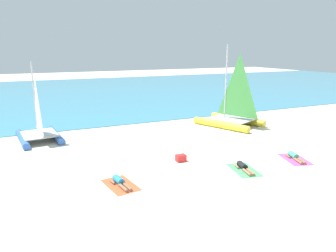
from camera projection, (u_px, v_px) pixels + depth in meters
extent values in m
plane|color=beige|center=(140.00, 127.00, 23.57)|extent=(120.00, 120.00, 0.00)
cube|color=teal|center=(88.00, 92.00, 42.12)|extent=(120.00, 40.00, 0.05)
cylinder|color=yellow|center=(220.00, 125.00, 23.13)|extent=(2.30, 4.43, 0.53)
cylinder|color=yellow|center=(237.00, 119.00, 24.86)|extent=(2.30, 4.43, 0.53)
cube|color=silver|center=(232.00, 119.00, 23.78)|extent=(3.38, 3.66, 0.07)
cylinder|color=silver|center=(226.00, 82.00, 23.56)|extent=(0.11, 0.11, 5.48)
pyramid|color=#4CA54C|center=(239.00, 85.00, 22.89)|extent=(1.01, 2.24, 4.60)
cylinder|color=blue|center=(22.00, 139.00, 19.58)|extent=(0.86, 3.81, 0.43)
cylinder|color=blue|center=(55.00, 135.00, 20.57)|extent=(0.86, 3.81, 0.43)
cube|color=silver|center=(39.00, 134.00, 19.87)|extent=(2.24, 2.63, 0.05)
cylinder|color=silver|center=(34.00, 98.00, 19.79)|extent=(0.09, 0.09, 4.50)
pyramid|color=white|center=(37.00, 102.00, 19.07)|extent=(0.28, 1.98, 3.78)
cube|color=#EA5933|center=(121.00, 185.00, 13.50)|extent=(1.37, 2.04, 0.01)
cylinder|color=#268CCC|center=(118.00, 180.00, 13.63)|extent=(0.39, 0.66, 0.30)
sphere|color=#8C6647|center=(115.00, 177.00, 13.96)|extent=(0.22, 0.22, 0.22)
cylinder|color=#8C6647|center=(123.00, 188.00, 13.07)|extent=(0.26, 0.79, 0.14)
cylinder|color=#8C6647|center=(127.00, 187.00, 13.17)|extent=(0.26, 0.79, 0.14)
cylinder|color=#8C6647|center=(112.00, 182.00, 13.66)|extent=(0.17, 0.46, 0.10)
cylinder|color=#8C6647|center=(122.00, 180.00, 13.89)|extent=(0.17, 0.46, 0.10)
cube|color=#4CB266|center=(244.00, 170.00, 15.18)|extent=(1.44, 2.08, 0.01)
cylinder|color=black|center=(242.00, 165.00, 15.33)|extent=(0.41, 0.67, 0.30)
sphere|color=#8C6647|center=(239.00, 163.00, 15.71)|extent=(0.22, 0.22, 0.22)
cylinder|color=#8C6647|center=(247.00, 172.00, 14.71)|extent=(0.29, 0.79, 0.14)
cylinder|color=#8C6647|center=(250.00, 172.00, 14.75)|extent=(0.29, 0.79, 0.14)
cylinder|color=#8C6647|center=(237.00, 166.00, 15.45)|extent=(0.18, 0.46, 0.10)
cylinder|color=#8C6647|center=(245.00, 166.00, 15.54)|extent=(0.18, 0.46, 0.10)
cube|color=#D84C99|center=(295.00, 159.00, 16.64)|extent=(1.62, 2.14, 0.01)
cylinder|color=#3FB28C|center=(293.00, 155.00, 16.80)|extent=(0.47, 0.68, 0.30)
sphere|color=#8C6647|center=(290.00, 153.00, 17.19)|extent=(0.22, 0.22, 0.22)
cylinder|color=#8C6647|center=(298.00, 161.00, 16.18)|extent=(0.37, 0.79, 0.14)
cylinder|color=#8C6647|center=(301.00, 161.00, 16.20)|extent=(0.37, 0.79, 0.14)
cylinder|color=#8C6647|center=(288.00, 156.00, 16.94)|extent=(0.23, 0.46, 0.10)
cylinder|color=#8C6647|center=(296.00, 156.00, 16.99)|extent=(0.23, 0.46, 0.10)
cube|color=red|center=(181.00, 158.00, 16.31)|extent=(0.50, 0.36, 0.36)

